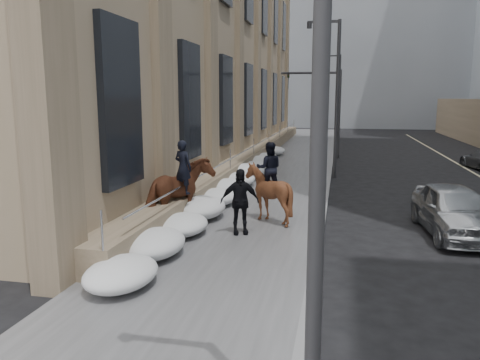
{
  "coord_description": "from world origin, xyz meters",
  "views": [
    {
      "loc": [
        3.11,
        -10.82,
        4.16
      ],
      "look_at": [
        0.21,
        2.76,
        1.7
      ],
      "focal_mm": 35.0,
      "sensor_mm": 36.0,
      "label": 1
    }
  ],
  "objects_px": {
    "mounted_horse_left": "(180,191)",
    "pedestrian": "(240,201)",
    "mounted_horse_right": "(268,189)",
    "car_silver": "(454,210)"
  },
  "relations": [
    {
      "from": "mounted_horse_right",
      "to": "pedestrian",
      "type": "xyz_separation_m",
      "value": [
        -0.61,
        -1.62,
        -0.09
      ]
    },
    {
      "from": "mounted_horse_left",
      "to": "mounted_horse_right",
      "type": "relative_size",
      "value": 1.04
    },
    {
      "from": "pedestrian",
      "to": "car_silver",
      "type": "distance_m",
      "value": 6.56
    },
    {
      "from": "mounted_horse_left",
      "to": "car_silver",
      "type": "xyz_separation_m",
      "value": [
        8.43,
        1.04,
        -0.45
      ]
    },
    {
      "from": "mounted_horse_left",
      "to": "mounted_horse_right",
      "type": "bearing_deg",
      "value": -137.94
    },
    {
      "from": "pedestrian",
      "to": "car_silver",
      "type": "height_order",
      "value": "pedestrian"
    },
    {
      "from": "mounted_horse_right",
      "to": "car_silver",
      "type": "xyz_separation_m",
      "value": [
        5.73,
        0.04,
        -0.42
      ]
    },
    {
      "from": "mounted_horse_left",
      "to": "mounted_horse_right",
      "type": "distance_m",
      "value": 2.89
    },
    {
      "from": "mounted_horse_left",
      "to": "pedestrian",
      "type": "distance_m",
      "value": 2.18
    },
    {
      "from": "mounted_horse_right",
      "to": "pedestrian",
      "type": "bearing_deg",
      "value": 58.9
    }
  ]
}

